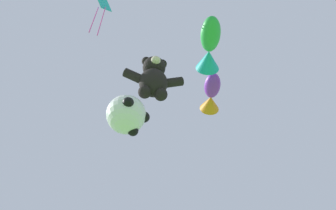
{
  "coord_description": "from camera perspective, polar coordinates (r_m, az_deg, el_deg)",
  "views": [
    {
      "loc": [
        -0.96,
        -0.58,
        1.57
      ],
      "look_at": [
        0.19,
        5.25,
        8.5
      ],
      "focal_mm": 40.0,
      "sensor_mm": 36.0,
      "label": 1
    }
  ],
  "objects": [
    {
      "name": "teddy_bear_kite",
      "position": [
        9.99,
        -2.21,
        4.18
      ],
      "size": [
        1.65,
        0.73,
        1.67
      ],
      "color": "black"
    },
    {
      "name": "soccer_ball_kite",
      "position": [
        8.92,
        -6.33,
        -1.47
      ],
      "size": [
        1.04,
        1.04,
        0.96
      ],
      "color": "white"
    },
    {
      "name": "diamond_kite",
      "position": [
        13.93,
        -10.08,
        14.55
      ],
      "size": [
        0.7,
        0.69,
        2.97
      ],
      "color": "#19ADB2"
    },
    {
      "name": "fish_kite_violet",
      "position": [
        13.08,
        6.6,
        1.62
      ],
      "size": [
        0.86,
        1.63,
        0.68
      ],
      "color": "purple"
    },
    {
      "name": "fish_kite_emerald",
      "position": [
        11.39,
        6.31,
        8.72
      ],
      "size": [
        0.97,
        1.87,
        0.73
      ],
      "color": "green"
    }
  ]
}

